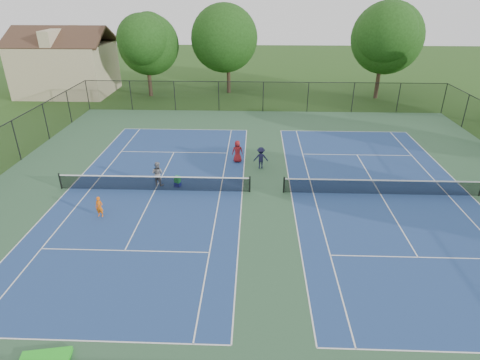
{
  "coord_description": "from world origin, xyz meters",
  "views": [
    {
      "loc": [
        -0.82,
        -22.14,
        11.51
      ],
      "look_at": [
        -1.62,
        -1.0,
        1.3
      ],
      "focal_mm": 30.0,
      "sensor_mm": 36.0,
      "label": 1
    }
  ],
  "objects_px": {
    "ball_crate": "(178,184)",
    "clapboard_house": "(66,67)",
    "tree_back_d": "(384,35)",
    "tree_back_a": "(146,42)",
    "bystander_c": "(237,151)",
    "tree_back_b": "(228,35)",
    "instructor": "(158,174)",
    "child_player": "(99,207)",
    "bystander_b": "(261,158)",
    "ball_hopper": "(177,179)"
  },
  "relations": [
    {
      "from": "clapboard_house",
      "to": "ball_crate",
      "type": "height_order",
      "value": "clapboard_house"
    },
    {
      "from": "clapboard_house",
      "to": "ball_crate",
      "type": "relative_size",
      "value": 30.12
    },
    {
      "from": "clapboard_house",
      "to": "bystander_b",
      "type": "distance_m",
      "value": 31.2
    },
    {
      "from": "clapboard_house",
      "to": "child_player",
      "type": "distance_m",
      "value": 31.51
    },
    {
      "from": "bystander_c",
      "to": "child_player",
      "type": "bearing_deg",
      "value": 40.75
    },
    {
      "from": "tree_back_b",
      "to": "bystander_c",
      "type": "distance_m",
      "value": 22.11
    },
    {
      "from": "tree_back_d",
      "to": "bystander_b",
      "type": "height_order",
      "value": "tree_back_d"
    },
    {
      "from": "bystander_c",
      "to": "ball_crate",
      "type": "xyz_separation_m",
      "value": [
        -3.65,
        -4.12,
        -0.67
      ]
    },
    {
      "from": "tree_back_a",
      "to": "child_player",
      "type": "xyz_separation_m",
      "value": [
        3.72,
        -27.25,
        -5.44
      ]
    },
    {
      "from": "tree_back_d",
      "to": "clapboard_house",
      "type": "bearing_deg",
      "value": 178.41
    },
    {
      "from": "clapboard_house",
      "to": "bystander_c",
      "type": "xyz_separation_m",
      "value": [
        20.98,
        -20.24,
        -2.29
      ]
    },
    {
      "from": "clapboard_house",
      "to": "bystander_c",
      "type": "bearing_deg",
      "value": -43.98
    },
    {
      "from": "tree_back_d",
      "to": "clapboard_house",
      "type": "xyz_separation_m",
      "value": [
        -36.0,
        1.0,
        -3.73
      ]
    },
    {
      "from": "tree_back_a",
      "to": "tree_back_b",
      "type": "height_order",
      "value": "tree_back_b"
    },
    {
      "from": "clapboard_house",
      "to": "ball_hopper",
      "type": "xyz_separation_m",
      "value": [
        17.33,
        -24.37,
        -2.61
      ]
    },
    {
      "from": "clapboard_house",
      "to": "bystander_c",
      "type": "height_order",
      "value": "clapboard_house"
    },
    {
      "from": "tree_back_d",
      "to": "ball_hopper",
      "type": "height_order",
      "value": "tree_back_d"
    },
    {
      "from": "tree_back_b",
      "to": "instructor",
      "type": "distance_m",
      "value": 26.03
    },
    {
      "from": "ball_crate",
      "to": "ball_hopper",
      "type": "distance_m",
      "value": 0.34
    },
    {
      "from": "child_player",
      "to": "bystander_c",
      "type": "distance_m",
      "value": 10.81
    },
    {
      "from": "ball_crate",
      "to": "bystander_b",
      "type": "bearing_deg",
      "value": 29.79
    },
    {
      "from": "instructor",
      "to": "bystander_c",
      "type": "relative_size",
      "value": 0.98
    },
    {
      "from": "tree_back_b",
      "to": "ball_crate",
      "type": "relative_size",
      "value": 27.98
    },
    {
      "from": "clapboard_house",
      "to": "tree_back_b",
      "type": "bearing_deg",
      "value": 3.01
    },
    {
      "from": "ball_crate",
      "to": "bystander_c",
      "type": "bearing_deg",
      "value": 48.52
    },
    {
      "from": "child_player",
      "to": "tree_back_b",
      "type": "bearing_deg",
      "value": 86.75
    },
    {
      "from": "tree_back_b",
      "to": "instructor",
      "type": "bearing_deg",
      "value": -96.68
    },
    {
      "from": "clapboard_house",
      "to": "child_player",
      "type": "height_order",
      "value": "clapboard_house"
    },
    {
      "from": "clapboard_house",
      "to": "tree_back_d",
      "type": "bearing_deg",
      "value": -1.59
    },
    {
      "from": "bystander_b",
      "to": "bystander_c",
      "type": "height_order",
      "value": "bystander_c"
    },
    {
      "from": "tree_back_a",
      "to": "bystander_c",
      "type": "bearing_deg",
      "value": -60.29
    },
    {
      "from": "instructor",
      "to": "tree_back_a",
      "type": "bearing_deg",
      "value": -57.82
    },
    {
      "from": "tree_back_a",
      "to": "bystander_c",
      "type": "relative_size",
      "value": 5.67
    },
    {
      "from": "child_player",
      "to": "instructor",
      "type": "distance_m",
      "value": 4.68
    },
    {
      "from": "tree_back_a",
      "to": "instructor",
      "type": "height_order",
      "value": "tree_back_a"
    },
    {
      "from": "tree_back_b",
      "to": "ball_hopper",
      "type": "distance_m",
      "value": 26.15
    },
    {
      "from": "instructor",
      "to": "ball_crate",
      "type": "height_order",
      "value": "instructor"
    },
    {
      "from": "ball_crate",
      "to": "tree_back_b",
      "type": "bearing_deg",
      "value": 86.24
    },
    {
      "from": "tree_back_d",
      "to": "instructor",
      "type": "relative_size",
      "value": 6.53
    },
    {
      "from": "tree_back_a",
      "to": "clapboard_house",
      "type": "xyz_separation_m",
      "value": [
        -10.0,
        1.0,
        -2.95
      ]
    },
    {
      "from": "child_player",
      "to": "instructor",
      "type": "bearing_deg",
      "value": 67.08
    },
    {
      "from": "tree_back_a",
      "to": "tree_back_d",
      "type": "bearing_deg",
      "value": 0.0
    },
    {
      "from": "clapboard_house",
      "to": "bystander_b",
      "type": "bearing_deg",
      "value": -43.26
    },
    {
      "from": "ball_crate",
      "to": "child_player",
      "type": "bearing_deg",
      "value": -132.95
    },
    {
      "from": "tree_back_a",
      "to": "ball_crate",
      "type": "distance_m",
      "value": 25.19
    },
    {
      "from": "ball_hopper",
      "to": "tree_back_b",
      "type": "bearing_deg",
      "value": 86.24
    },
    {
      "from": "child_player",
      "to": "tree_back_a",
      "type": "bearing_deg",
      "value": 104.76
    },
    {
      "from": "tree_back_a",
      "to": "child_player",
      "type": "height_order",
      "value": "tree_back_a"
    },
    {
      "from": "ball_crate",
      "to": "clapboard_house",
      "type": "bearing_deg",
      "value": 125.43
    },
    {
      "from": "tree_back_b",
      "to": "tree_back_a",
      "type": "bearing_deg",
      "value": -167.47
    }
  ]
}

